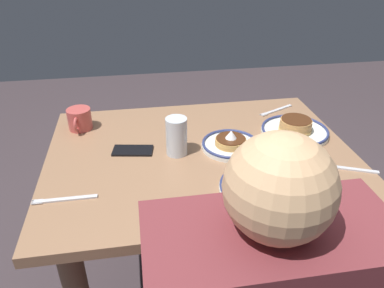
{
  "coord_description": "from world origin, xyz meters",
  "views": [
    {
      "loc": [
        0.22,
        1.13,
        1.44
      ],
      "look_at": [
        0.03,
        -0.01,
        0.77
      ],
      "focal_mm": 34.61,
      "sensor_mm": 36.0,
      "label": 1
    }
  ],
  "objects_px": {
    "plate_far_companion": "(259,188)",
    "cell_phone": "(133,150)",
    "plate_center_pancakes": "(295,129)",
    "coffee_mug": "(79,119)",
    "fork_far": "(276,110)",
    "drinking_glass": "(177,138)",
    "butter_knife": "(342,168)",
    "plate_near_main": "(231,144)",
    "fork_near": "(64,199)"
  },
  "relations": [
    {
      "from": "plate_far_companion",
      "to": "cell_phone",
      "type": "relative_size",
      "value": 1.72
    },
    {
      "from": "plate_center_pancakes",
      "to": "coffee_mug",
      "type": "relative_size",
      "value": 2.12
    },
    {
      "from": "plate_center_pancakes",
      "to": "fork_far",
      "type": "distance_m",
      "value": 0.22
    },
    {
      "from": "plate_far_companion",
      "to": "drinking_glass",
      "type": "distance_m",
      "value": 0.35
    },
    {
      "from": "coffee_mug",
      "to": "cell_phone",
      "type": "relative_size",
      "value": 0.86
    },
    {
      "from": "drinking_glass",
      "to": "butter_knife",
      "type": "relative_size",
      "value": 0.64
    },
    {
      "from": "cell_phone",
      "to": "fork_far",
      "type": "relative_size",
      "value": 0.81
    },
    {
      "from": "plate_far_companion",
      "to": "coffee_mug",
      "type": "relative_size",
      "value": 2.0
    },
    {
      "from": "coffee_mug",
      "to": "cell_phone",
      "type": "bearing_deg",
      "value": 133.47
    },
    {
      "from": "plate_near_main",
      "to": "drinking_glass",
      "type": "xyz_separation_m",
      "value": [
        0.2,
        0.01,
        0.05
      ]
    },
    {
      "from": "plate_center_pancakes",
      "to": "coffee_mug",
      "type": "xyz_separation_m",
      "value": [
        0.84,
        -0.18,
        0.02
      ]
    },
    {
      "from": "fork_near",
      "to": "drinking_glass",
      "type": "bearing_deg",
      "value": -149.87
    },
    {
      "from": "plate_near_main",
      "to": "coffee_mug",
      "type": "distance_m",
      "value": 0.61
    },
    {
      "from": "fork_near",
      "to": "fork_far",
      "type": "bearing_deg",
      "value": -149.67
    },
    {
      "from": "plate_near_main",
      "to": "coffee_mug",
      "type": "relative_size",
      "value": 1.72
    },
    {
      "from": "coffee_mug",
      "to": "plate_far_companion",
      "type": "bearing_deg",
      "value": 138.52
    },
    {
      "from": "plate_center_pancakes",
      "to": "fork_far",
      "type": "height_order",
      "value": "plate_center_pancakes"
    },
    {
      "from": "cell_phone",
      "to": "fork_near",
      "type": "distance_m",
      "value": 0.33
    },
    {
      "from": "plate_near_main",
      "to": "plate_far_companion",
      "type": "bearing_deg",
      "value": 94.56
    },
    {
      "from": "plate_far_companion",
      "to": "fork_far",
      "type": "height_order",
      "value": "plate_far_companion"
    },
    {
      "from": "plate_center_pancakes",
      "to": "butter_knife",
      "type": "height_order",
      "value": "plate_center_pancakes"
    },
    {
      "from": "plate_far_companion",
      "to": "butter_knife",
      "type": "bearing_deg",
      "value": -167.26
    },
    {
      "from": "plate_near_main",
      "to": "cell_phone",
      "type": "distance_m",
      "value": 0.36
    },
    {
      "from": "drinking_glass",
      "to": "cell_phone",
      "type": "bearing_deg",
      "value": -13.34
    },
    {
      "from": "cell_phone",
      "to": "butter_knife",
      "type": "bearing_deg",
      "value": 171.63
    },
    {
      "from": "plate_near_main",
      "to": "fork_far",
      "type": "relative_size",
      "value": 1.2
    },
    {
      "from": "cell_phone",
      "to": "plate_center_pancakes",
      "type": "bearing_deg",
      "value": -167.3
    },
    {
      "from": "coffee_mug",
      "to": "drinking_glass",
      "type": "height_order",
      "value": "drinking_glass"
    },
    {
      "from": "plate_near_main",
      "to": "fork_near",
      "type": "distance_m",
      "value": 0.61
    },
    {
      "from": "coffee_mug",
      "to": "drinking_glass",
      "type": "bearing_deg",
      "value": 145.09
    },
    {
      "from": "coffee_mug",
      "to": "fork_near",
      "type": "height_order",
      "value": "coffee_mug"
    },
    {
      "from": "fork_far",
      "to": "butter_knife",
      "type": "bearing_deg",
      "value": 96.86
    },
    {
      "from": "plate_near_main",
      "to": "fork_near",
      "type": "height_order",
      "value": "plate_near_main"
    },
    {
      "from": "plate_center_pancakes",
      "to": "cell_phone",
      "type": "height_order",
      "value": "plate_center_pancakes"
    },
    {
      "from": "plate_far_companion",
      "to": "fork_far",
      "type": "distance_m",
      "value": 0.61
    },
    {
      "from": "coffee_mug",
      "to": "fork_far",
      "type": "bearing_deg",
      "value": -177.79
    },
    {
      "from": "plate_far_companion",
      "to": "drinking_glass",
      "type": "xyz_separation_m",
      "value": [
        0.22,
        -0.26,
        0.05
      ]
    },
    {
      "from": "plate_near_main",
      "to": "plate_center_pancakes",
      "type": "relative_size",
      "value": 0.81
    },
    {
      "from": "drinking_glass",
      "to": "plate_near_main",
      "type": "bearing_deg",
      "value": -178.35
    },
    {
      "from": "plate_far_companion",
      "to": "fork_far",
      "type": "bearing_deg",
      "value": -115.48
    },
    {
      "from": "cell_phone",
      "to": "fork_far",
      "type": "xyz_separation_m",
      "value": [
        -0.64,
        -0.25,
        -0.0
      ]
    },
    {
      "from": "plate_center_pancakes",
      "to": "fork_near",
      "type": "bearing_deg",
      "value": 18.49
    },
    {
      "from": "plate_far_companion",
      "to": "fork_near",
      "type": "xyz_separation_m",
      "value": [
        0.59,
        -0.05,
        -0.01
      ]
    },
    {
      "from": "fork_near",
      "to": "butter_knife",
      "type": "relative_size",
      "value": 0.88
    },
    {
      "from": "plate_far_companion",
      "to": "butter_knife",
      "type": "distance_m",
      "value": 0.33
    },
    {
      "from": "plate_center_pancakes",
      "to": "coffee_mug",
      "type": "distance_m",
      "value": 0.86
    },
    {
      "from": "fork_near",
      "to": "fork_far",
      "type": "relative_size",
      "value": 1.08
    },
    {
      "from": "plate_near_main",
      "to": "fork_far",
      "type": "height_order",
      "value": "plate_near_main"
    },
    {
      "from": "fork_far",
      "to": "coffee_mug",
      "type": "bearing_deg",
      "value": 2.21
    },
    {
      "from": "plate_far_companion",
      "to": "cell_phone",
      "type": "xyz_separation_m",
      "value": [
        0.38,
        -0.3,
        -0.01
      ]
    }
  ]
}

